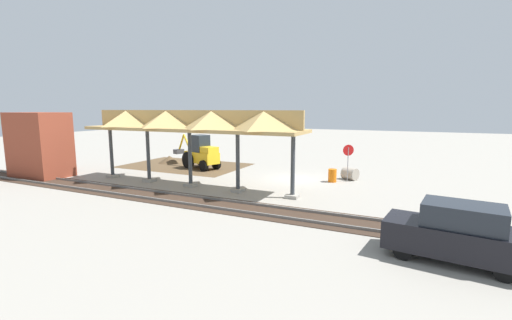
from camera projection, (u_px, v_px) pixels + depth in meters
name	position (u px, v px, depth m)	size (l,w,h in m)	color
ground_plane	(295.00, 179.00, 24.32)	(120.00, 120.00, 0.00)	gray
dirt_work_zone	(185.00, 165.00, 30.26)	(10.49, 7.00, 0.01)	brown
platform_canopy	(189.00, 122.00, 21.57)	(15.08, 3.20, 4.90)	#9E998E
rail_tracks	(245.00, 208.00, 17.20)	(60.00, 2.58, 0.15)	slate
stop_sign	(348.00, 155.00, 23.38)	(0.65, 0.44, 2.56)	gray
backhoe	(201.00, 154.00, 28.64)	(5.38, 2.85, 2.82)	yellow
dirt_mound	(170.00, 163.00, 31.80)	(4.15, 4.15, 1.31)	brown
concrete_pipe	(350.00, 174.00, 24.21)	(1.27, 1.21, 0.86)	#9E9384
brick_utility_building	(40.00, 145.00, 25.17)	(4.25, 2.56, 4.72)	brown
distant_parked_car	(456.00, 233.00, 11.12)	(4.40, 2.30, 1.98)	black
traffic_barrel	(332.00, 176.00, 23.43)	(0.56, 0.56, 0.90)	orange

